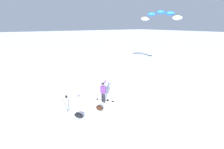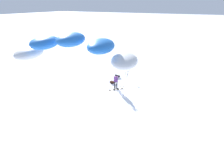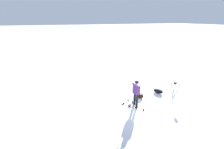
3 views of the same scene
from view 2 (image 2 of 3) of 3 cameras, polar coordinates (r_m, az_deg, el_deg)
name	(u,v)px [view 2 (image 2 of 3)]	position (r m, az deg, el deg)	size (l,w,h in m)	color
ground_plane	(122,88)	(15.52, 4.15, -5.64)	(300.00, 300.00, 0.00)	white
snowboarder	(116,80)	(14.99, 1.59, -2.20)	(0.65, 0.58, 1.74)	black
snowboard	(116,89)	(15.28, 1.65, -6.04)	(1.21, 1.43, 0.10)	beige
traction_kite	(72,48)	(5.12, -15.73, 10.17)	(2.14, 4.66, 1.04)	white
gear_bag_large	(112,82)	(16.35, 0.09, -3.09)	(0.51, 0.71, 0.32)	black
camera_tripod	(127,71)	(17.32, 6.12, 1.30)	(0.55, 0.53, 1.27)	#262628
gear_bag_small	(117,76)	(17.67, 2.18, -0.70)	(0.61, 0.75, 0.32)	black
ski_poles	(122,89)	(13.93, 4.12, -5.94)	(0.28, 0.35, 1.18)	gray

